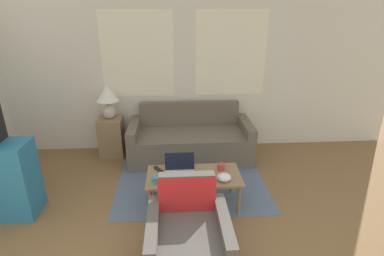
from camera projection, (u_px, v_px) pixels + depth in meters
The scene contains 13 objects.
wall_back at pixel (190, 70), 4.72m from camera, with size 6.76×0.06×2.60m.
rug at pixel (191, 177), 4.19m from camera, with size 1.97×1.79×0.01m.
couch at pixel (190, 141), 4.71m from camera, with size 1.87×0.81×0.82m.
armchair at pixel (189, 242), 2.68m from camera, with size 0.72×0.74×0.80m.
side_table at pixel (112, 137), 4.75m from camera, with size 0.37×0.37×0.62m.
table_lamp at pixel (108, 98), 4.51m from camera, with size 0.35×0.35×0.52m.
coffee_table at pixel (194, 178), 3.50m from camera, with size 1.10×0.54×0.40m.
laptop at pixel (180, 170), 3.51m from camera, with size 0.35×0.26×0.22m.
cup_navy at pixel (210, 179), 3.31m from camera, with size 0.08×0.08×0.10m.
cup_yellow at pixel (221, 167), 3.60m from camera, with size 0.09×0.09×0.08m.
cup_white at pixel (156, 180), 3.32m from camera, with size 0.10×0.10×0.07m.
snack_bowl at pixel (224, 177), 3.37m from camera, with size 0.16×0.16×0.08m.
tv_remote at pixel (158, 169), 3.60m from camera, with size 0.12×0.15×0.02m.
Camera 1 is at (-0.27, -0.66, 2.20)m, focal length 28.00 mm.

